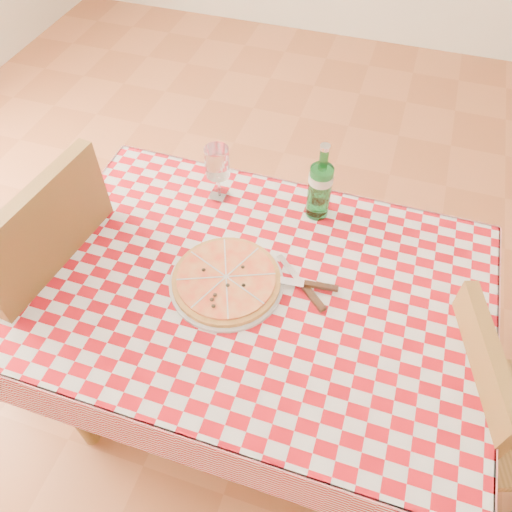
{
  "coord_description": "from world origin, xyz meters",
  "views": [
    {
      "loc": [
        0.25,
        -0.78,
        1.9
      ],
      "look_at": [
        -0.02,
        0.06,
        0.82
      ],
      "focal_mm": 35.0,
      "sensor_mm": 36.0,
      "label": 1
    }
  ],
  "objects_px": {
    "pizza_plate": "(226,279)",
    "wine_glass": "(218,174)",
    "dining_table": "(256,306)",
    "water_bottle": "(321,181)",
    "chair_far": "(48,281)",
    "chair_near": "(481,411)"
  },
  "relations": [
    {
      "from": "chair_near",
      "to": "pizza_plate",
      "type": "xyz_separation_m",
      "value": [
        -0.78,
        0.02,
        0.28
      ]
    },
    {
      "from": "water_bottle",
      "to": "wine_glass",
      "type": "bearing_deg",
      "value": -175.92
    },
    {
      "from": "pizza_plate",
      "to": "wine_glass",
      "type": "height_order",
      "value": "wine_glass"
    },
    {
      "from": "chair_near",
      "to": "chair_far",
      "type": "bearing_deg",
      "value": 163.4
    },
    {
      "from": "dining_table",
      "to": "wine_glass",
      "type": "distance_m",
      "value": 0.43
    },
    {
      "from": "chair_near",
      "to": "chair_far",
      "type": "relative_size",
      "value": 0.84
    },
    {
      "from": "chair_near",
      "to": "water_bottle",
      "type": "distance_m",
      "value": 0.81
    },
    {
      "from": "dining_table",
      "to": "pizza_plate",
      "type": "bearing_deg",
      "value": -169.47
    },
    {
      "from": "chair_near",
      "to": "wine_glass",
      "type": "height_order",
      "value": "wine_glass"
    },
    {
      "from": "chair_far",
      "to": "water_bottle",
      "type": "distance_m",
      "value": 0.93
    },
    {
      "from": "dining_table",
      "to": "pizza_plate",
      "type": "distance_m",
      "value": 0.15
    },
    {
      "from": "chair_near",
      "to": "pizza_plate",
      "type": "distance_m",
      "value": 0.83
    },
    {
      "from": "pizza_plate",
      "to": "water_bottle",
      "type": "relative_size",
      "value": 1.21
    },
    {
      "from": "dining_table",
      "to": "water_bottle",
      "type": "height_order",
      "value": "water_bottle"
    },
    {
      "from": "water_bottle",
      "to": "chair_far",
      "type": "bearing_deg",
      "value": -152.72
    },
    {
      "from": "chair_near",
      "to": "water_bottle",
      "type": "bearing_deg",
      "value": 130.35
    },
    {
      "from": "dining_table",
      "to": "water_bottle",
      "type": "xyz_separation_m",
      "value": [
        0.09,
        0.33,
        0.23
      ]
    },
    {
      "from": "dining_table",
      "to": "pizza_plate",
      "type": "relative_size",
      "value": 3.72
    },
    {
      "from": "chair_near",
      "to": "wine_glass",
      "type": "relative_size",
      "value": 4.49
    },
    {
      "from": "chair_near",
      "to": "chair_far",
      "type": "xyz_separation_m",
      "value": [
        -1.39,
        -0.03,
        0.09
      ]
    },
    {
      "from": "dining_table",
      "to": "chair_far",
      "type": "bearing_deg",
      "value": -174.3
    },
    {
      "from": "wine_glass",
      "to": "dining_table",
      "type": "bearing_deg",
      "value": -54.03
    }
  ]
}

